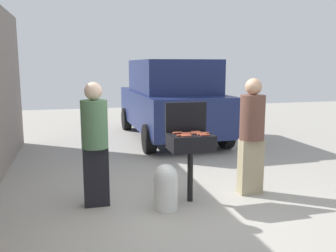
{
  "coord_description": "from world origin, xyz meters",
  "views": [
    {
      "loc": [
        -1.52,
        -4.39,
        1.89
      ],
      "look_at": [
        -0.16,
        0.78,
        1.0
      ],
      "focal_mm": 39.04,
      "sensor_mm": 36.0,
      "label": 1
    }
  ],
  "objects_px": {
    "hot_dog_6": "(177,133)",
    "hot_dog_9": "(187,136)",
    "hot_dog_8": "(202,134)",
    "hot_dog_7": "(204,133)",
    "hot_dog_2": "(181,135)",
    "bbq_grill": "(191,145)",
    "hot_dog_4": "(196,132)",
    "parked_minivan": "(170,99)",
    "hot_dog_11": "(205,135)",
    "propane_tank": "(166,186)",
    "hot_dog_1": "(185,135)",
    "hot_dog_0": "(195,133)",
    "hot_dog_3": "(201,134)",
    "hot_dog_5": "(187,133)",
    "hot_dog_10": "(195,132)",
    "person_right": "(252,132)",
    "person_left": "(95,140)"
  },
  "relations": [
    {
      "from": "hot_dog_6",
      "to": "hot_dog_9",
      "type": "bearing_deg",
      "value": -77.61
    },
    {
      "from": "hot_dog_8",
      "to": "hot_dog_7",
      "type": "bearing_deg",
      "value": 49.05
    },
    {
      "from": "hot_dog_2",
      "to": "hot_dog_7",
      "type": "relative_size",
      "value": 1.0
    },
    {
      "from": "hot_dog_8",
      "to": "bbq_grill",
      "type": "bearing_deg",
      "value": 146.02
    },
    {
      "from": "hot_dog_4",
      "to": "parked_minivan",
      "type": "distance_m",
      "value": 4.44
    },
    {
      "from": "bbq_grill",
      "to": "hot_dog_11",
      "type": "distance_m",
      "value": 0.27
    },
    {
      "from": "hot_dog_8",
      "to": "hot_dog_9",
      "type": "bearing_deg",
      "value": -164.54
    },
    {
      "from": "hot_dog_8",
      "to": "propane_tank",
      "type": "height_order",
      "value": "hot_dog_8"
    },
    {
      "from": "hot_dog_2",
      "to": "hot_dog_7",
      "type": "height_order",
      "value": "same"
    },
    {
      "from": "hot_dog_1",
      "to": "hot_dog_0",
      "type": "bearing_deg",
      "value": 19.12
    },
    {
      "from": "hot_dog_3",
      "to": "hot_dog_5",
      "type": "relative_size",
      "value": 1.0
    },
    {
      "from": "hot_dog_2",
      "to": "hot_dog_3",
      "type": "bearing_deg",
      "value": 7.77
    },
    {
      "from": "hot_dog_9",
      "to": "propane_tank",
      "type": "height_order",
      "value": "hot_dog_9"
    },
    {
      "from": "hot_dog_2",
      "to": "hot_dog_10",
      "type": "relative_size",
      "value": 1.0
    },
    {
      "from": "hot_dog_6",
      "to": "hot_dog_5",
      "type": "bearing_deg",
      "value": -30.31
    },
    {
      "from": "hot_dog_11",
      "to": "person_right",
      "type": "height_order",
      "value": "person_right"
    },
    {
      "from": "person_left",
      "to": "bbq_grill",
      "type": "bearing_deg",
      "value": -4.36
    },
    {
      "from": "hot_dog_10",
      "to": "person_left",
      "type": "relative_size",
      "value": 0.08
    },
    {
      "from": "hot_dog_1",
      "to": "hot_dog_4",
      "type": "distance_m",
      "value": 0.22
    },
    {
      "from": "person_right",
      "to": "parked_minivan",
      "type": "distance_m",
      "value": 4.34
    },
    {
      "from": "propane_tank",
      "to": "parked_minivan",
      "type": "relative_size",
      "value": 0.14
    },
    {
      "from": "hot_dog_2",
      "to": "parked_minivan",
      "type": "distance_m",
      "value": 4.63
    },
    {
      "from": "hot_dog_10",
      "to": "hot_dog_4",
      "type": "bearing_deg",
      "value": -85.69
    },
    {
      "from": "hot_dog_1",
      "to": "hot_dog_9",
      "type": "bearing_deg",
      "value": -97.99
    },
    {
      "from": "parked_minivan",
      "to": "hot_dog_10",
      "type": "bearing_deg",
      "value": 78.64
    },
    {
      "from": "bbq_grill",
      "to": "hot_dog_6",
      "type": "xyz_separation_m",
      "value": [
        -0.16,
        0.1,
        0.16
      ]
    },
    {
      "from": "person_left",
      "to": "hot_dog_0",
      "type": "bearing_deg",
      "value": -4.38
    },
    {
      "from": "hot_dog_2",
      "to": "hot_dog_5",
      "type": "height_order",
      "value": "same"
    },
    {
      "from": "bbq_grill",
      "to": "hot_dog_2",
      "type": "bearing_deg",
      "value": -148.8
    },
    {
      "from": "bbq_grill",
      "to": "hot_dog_6",
      "type": "distance_m",
      "value": 0.25
    },
    {
      "from": "hot_dog_4",
      "to": "hot_dog_5",
      "type": "bearing_deg",
      "value": -172.95
    },
    {
      "from": "hot_dog_9",
      "to": "bbq_grill",
      "type": "bearing_deg",
      "value": 54.93
    },
    {
      "from": "person_left",
      "to": "hot_dog_5",
      "type": "bearing_deg",
      "value": -3.27
    },
    {
      "from": "hot_dog_3",
      "to": "propane_tank",
      "type": "height_order",
      "value": "hot_dog_3"
    },
    {
      "from": "hot_dog_5",
      "to": "parked_minivan",
      "type": "height_order",
      "value": "parked_minivan"
    },
    {
      "from": "bbq_grill",
      "to": "hot_dog_11",
      "type": "relative_size",
      "value": 7.36
    },
    {
      "from": "hot_dog_11",
      "to": "propane_tank",
      "type": "height_order",
      "value": "hot_dog_11"
    },
    {
      "from": "bbq_grill",
      "to": "hot_dog_6",
      "type": "height_order",
      "value": "hot_dog_6"
    },
    {
      "from": "hot_dog_0",
      "to": "propane_tank",
      "type": "relative_size",
      "value": 0.21
    },
    {
      "from": "hot_dog_3",
      "to": "hot_dog_9",
      "type": "xyz_separation_m",
      "value": [
        -0.24,
        -0.09,
        0.0
      ]
    },
    {
      "from": "bbq_grill",
      "to": "hot_dog_1",
      "type": "relative_size",
      "value": 7.36
    },
    {
      "from": "bbq_grill",
      "to": "hot_dog_0",
      "type": "xyz_separation_m",
      "value": [
        0.07,
        -0.01,
        0.16
      ]
    },
    {
      "from": "hot_dog_9",
      "to": "hot_dog_1",
      "type": "bearing_deg",
      "value": 82.01
    },
    {
      "from": "hot_dog_9",
      "to": "parked_minivan",
      "type": "height_order",
      "value": "parked_minivan"
    },
    {
      "from": "bbq_grill",
      "to": "hot_dog_8",
      "type": "relative_size",
      "value": 7.36
    },
    {
      "from": "person_left",
      "to": "hot_dog_7",
      "type": "bearing_deg",
      "value": -4.07
    },
    {
      "from": "hot_dog_6",
      "to": "hot_dog_8",
      "type": "height_order",
      "value": "same"
    },
    {
      "from": "hot_dog_3",
      "to": "hot_dog_7",
      "type": "xyz_separation_m",
      "value": [
        0.05,
        0.04,
        0.0
      ]
    },
    {
      "from": "hot_dog_0",
      "to": "hot_dog_5",
      "type": "relative_size",
      "value": 1.0
    },
    {
      "from": "hot_dog_2",
      "to": "hot_dog_10",
      "type": "xyz_separation_m",
      "value": [
        0.26,
        0.19,
        0.0
      ]
    }
  ]
}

